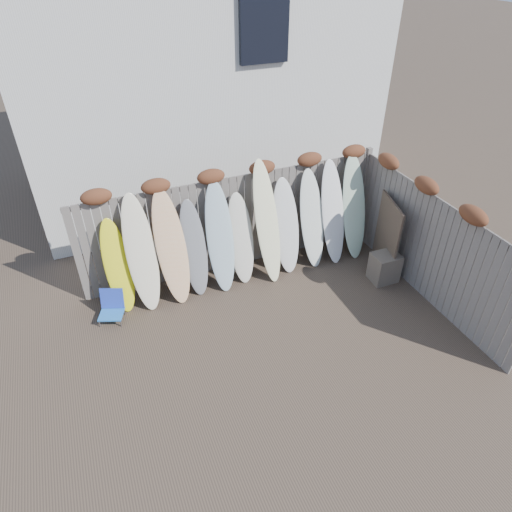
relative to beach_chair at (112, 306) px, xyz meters
name	(u,v)px	position (x,y,z in m)	size (l,w,h in m)	color
ground	(283,342)	(2.57, -1.72, -0.25)	(80.00, 80.00, 0.00)	#493A2D
back_fence	(236,215)	(2.63, 0.67, 0.93)	(6.05, 0.28, 2.24)	slate
right_fence	(429,241)	(5.56, -1.47, 0.89)	(0.28, 4.40, 2.24)	slate
house	(191,58)	(3.07, 4.78, 2.95)	(8.50, 5.50, 6.33)	silver
beach_chair	(112,306)	(0.00, 0.00, 0.00)	(0.54, 0.55, 0.55)	blue
wooden_crate	(384,267)	(5.14, -0.93, 0.04)	(0.51, 0.43, 0.60)	#645A4B
lattice_panel	(387,236)	(5.34, -0.59, 0.52)	(0.04, 1.03, 1.54)	#3E3625
surfboard_0	(118,266)	(0.26, 0.30, 0.61)	(0.46, 0.07, 1.78)	yellow
surfboard_1	(141,254)	(0.69, 0.24, 0.80)	(0.53, 0.07, 2.20)	#F1E6C5
surfboard_2	(171,248)	(1.22, 0.22, 0.80)	(0.55, 0.07, 2.19)	#E1A580
surfboard_3	(194,249)	(1.65, 0.26, 0.65)	(0.46, 0.07, 1.87)	slate
surfboard_4	(220,238)	(2.15, 0.23, 0.79)	(0.51, 0.07, 2.16)	#A8C1CC
surfboard_5	(241,239)	(2.58, 0.27, 0.62)	(0.49, 0.07, 1.82)	silver
surfboard_6	(267,223)	(3.08, 0.18, 0.92)	(0.47, 0.07, 2.44)	#FEFDC7
surfboard_7	(286,226)	(3.53, 0.26, 0.69)	(0.53, 0.07, 1.96)	silver
surfboard_8	(312,219)	(4.10, 0.25, 0.73)	(0.50, 0.07, 2.05)	white
surfboard_9	(333,213)	(4.56, 0.22, 0.79)	(0.49, 0.07, 2.17)	white
surfboard_10	(354,208)	(5.05, 0.22, 0.81)	(0.51, 0.07, 2.21)	silver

